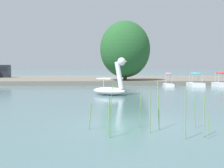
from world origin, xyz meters
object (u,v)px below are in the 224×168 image
object	(u,v)px
pedal_boat_pink	(168,83)
swan_boat	(111,86)
tree_willow_overhanging	(125,49)
pedal_boat_red	(220,83)
pedal_boat_cyan	(195,82)

from	to	relation	value
pedal_boat_pink	swan_boat	bearing A→B (deg)	-126.69
swan_boat	pedal_boat_pink	xyz separation A→B (m)	(6.19, 8.30, -0.23)
swan_boat	tree_willow_overhanging	distance (m)	12.49
pedal_boat_red	pedal_boat_cyan	bearing A→B (deg)	179.13
swan_boat	pedal_boat_pink	size ratio (longest dim) A/B	1.54
pedal_boat_cyan	pedal_boat_red	size ratio (longest dim) A/B	1.12
swan_boat	tree_willow_overhanging	world-z (taller)	tree_willow_overhanging
pedal_boat_pink	pedal_boat_cyan	size ratio (longest dim) A/B	0.80
swan_boat	tree_willow_overhanging	bearing A→B (deg)	81.18
pedal_boat_cyan	pedal_boat_red	distance (m)	2.67
swan_boat	pedal_boat_red	size ratio (longest dim) A/B	1.37
swan_boat	tree_willow_overhanging	xyz separation A→B (m)	(1.84, 11.83, 3.54)
pedal_boat_pink	tree_willow_overhanging	size ratio (longest dim) A/B	0.23
pedal_boat_cyan	pedal_boat_red	world-z (taller)	pedal_boat_red
tree_willow_overhanging	pedal_boat_pink	bearing A→B (deg)	-39.05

